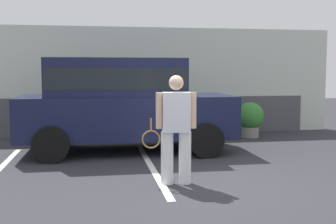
{
  "coord_description": "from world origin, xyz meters",
  "views": [
    {
      "loc": [
        -1.6,
        -6.26,
        1.77
      ],
      "look_at": [
        -0.33,
        1.2,
        1.05
      ],
      "focal_mm": 45.39,
      "sensor_mm": 36.0,
      "label": 1
    }
  ],
  "objects": [
    {
      "name": "potted_plant_by_porch",
      "position": [
        2.5,
        4.6,
        0.53
      ],
      "size": [
        0.72,
        0.72,
        0.95
      ],
      "color": "gray",
      "rests_on": "ground_plane"
    },
    {
      "name": "parking_stripe_1",
      "position": [
        -0.6,
        1.5,
        0.0
      ],
      "size": [
        0.12,
        4.4,
        0.01
      ],
      "primitive_type": "cube",
      "color": "silver",
      "rests_on": "ground_plane"
    },
    {
      "name": "tennis_player_man",
      "position": [
        -0.38,
        0.22,
        0.89
      ],
      "size": [
        0.89,
        0.3,
        1.72
      ],
      "rotation": [
        0.0,
        0.0,
        3.05
      ],
      "color": "white",
      "rests_on": "ground_plane"
    },
    {
      "name": "parked_suv",
      "position": [
        -1.03,
        3.09,
        1.15
      ],
      "size": [
        4.61,
        2.18,
        2.05
      ],
      "rotation": [
        0.0,
        0.0,
        -0.01
      ],
      "color": "#141938",
      "rests_on": "ground_plane"
    },
    {
      "name": "house_frontage",
      "position": [
        -0.01,
        5.81,
        1.41
      ],
      "size": [
        10.6,
        0.4,
        3.01
      ],
      "color": "silver",
      "rests_on": "ground_plane"
    },
    {
      "name": "ground_plane",
      "position": [
        0.0,
        0.0,
        0.0
      ],
      "size": [
        40.0,
        40.0,
        0.0
      ],
      "primitive_type": "plane",
      "color": "#2D2D33"
    }
  ]
}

